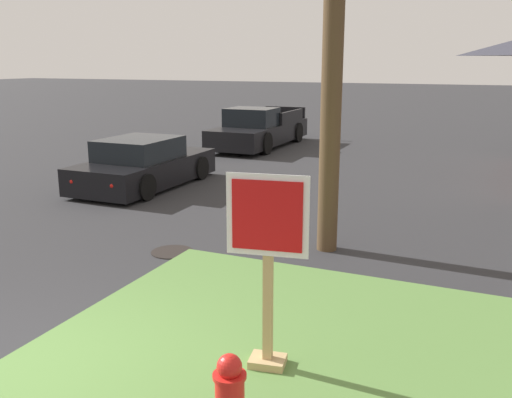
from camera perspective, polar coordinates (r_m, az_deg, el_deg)
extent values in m
plane|color=#2B2B2D|center=(6.41, -24.56, -16.32)|extent=(160.00, 160.00, 0.00)
cube|color=#567F3D|center=(6.18, 1.18, -15.70)|extent=(4.98, 5.19, 0.08)
cylinder|color=red|center=(4.30, -2.72, -17.57)|extent=(0.25, 0.25, 0.03)
sphere|color=red|center=(4.26, -2.73, -16.71)|extent=(0.19, 0.19, 0.19)
cube|color=red|center=(4.23, -2.74, -15.89)|extent=(0.04, 0.04, 0.04)
cube|color=tan|center=(5.52, 1.24, -7.88)|extent=(0.10, 0.10, 1.93)
cube|color=tan|center=(5.92, 1.19, -16.21)|extent=(0.40, 0.34, 0.08)
cube|color=white|center=(5.27, 1.16, -1.70)|extent=(0.79, 0.15, 0.80)
cube|color=red|center=(5.26, 1.12, -1.74)|extent=(0.67, 0.13, 0.68)
cylinder|color=black|center=(9.44, -8.53, -5.36)|extent=(0.70, 0.70, 0.02)
cube|color=black|center=(14.46, -11.24, 2.90)|extent=(1.88, 4.18, 0.64)
cube|color=black|center=(14.19, -11.82, 4.97)|extent=(1.60, 1.93, 0.56)
cylinder|color=black|center=(16.00, -11.20, 3.58)|extent=(0.23, 0.62, 0.62)
cylinder|color=black|center=(15.10, -5.73, 3.18)|extent=(0.23, 0.62, 0.62)
cylinder|color=black|center=(13.99, -17.14, 1.78)|extent=(0.23, 0.62, 0.62)
cylinder|color=black|center=(12.95, -11.25, 1.19)|extent=(0.23, 0.62, 0.62)
sphere|color=white|center=(16.41, -8.85, 4.50)|extent=(0.14, 0.14, 0.14)
sphere|color=red|center=(13.20, -18.22, 1.71)|extent=(0.12, 0.12, 0.12)
sphere|color=white|center=(15.86, -5.46, 4.28)|extent=(0.14, 0.14, 0.14)
sphere|color=red|center=(12.51, -14.42, 1.33)|extent=(0.12, 0.12, 0.12)
cube|color=black|center=(20.95, 0.40, 6.75)|extent=(1.98, 5.57, 0.68)
cube|color=black|center=(20.17, -0.45, 8.30)|extent=(1.69, 1.47, 0.68)
cube|color=black|center=(21.47, 3.65, 8.39)|extent=(0.13, 2.33, 0.44)
cube|color=black|center=(22.13, -0.80, 8.58)|extent=(0.13, 2.33, 0.44)
cube|color=black|center=(23.41, 3.00, 8.85)|extent=(1.71, 0.13, 0.44)
cylinder|color=black|center=(19.10, 0.95, 5.69)|extent=(0.27, 0.76, 0.76)
cylinder|color=black|center=(19.83, -3.85, 5.97)|extent=(0.27, 0.76, 0.76)
cylinder|color=black|center=(22.20, 4.20, 6.80)|extent=(0.27, 0.76, 0.76)
cylinder|color=black|center=(22.83, -0.06, 7.03)|extent=(0.27, 0.76, 0.76)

